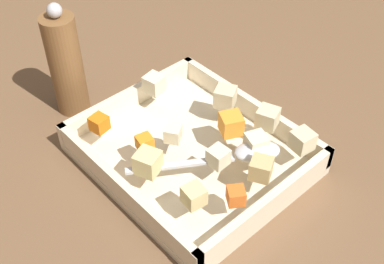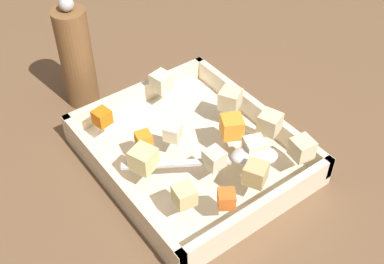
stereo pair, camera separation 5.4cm
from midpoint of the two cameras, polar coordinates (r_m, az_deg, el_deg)
name	(u,v)px [view 1 (the left image)]	position (r m, az deg, el deg)	size (l,w,h in m)	color
ground_plane	(185,155)	(0.79, -2.74, -2.77)	(4.00, 4.00, 0.00)	brown
baking_dish	(192,154)	(0.78, -2.01, -2.58)	(0.32, 0.28, 0.05)	beige
carrot_chunk_far_left	(236,196)	(0.66, 2.71, -7.43)	(0.02, 0.02, 0.02)	orange
carrot_chunk_back_center	(145,143)	(0.73, -7.60, -1.33)	(0.02, 0.02, 0.02)	orange
carrot_chunk_under_handle	(99,123)	(0.77, -12.63, 0.92)	(0.02, 0.02, 0.02)	orange
carrot_chunk_mid_right	(231,124)	(0.75, 2.45, 0.87)	(0.03, 0.03, 0.03)	orange
potato_chunk_corner_ne	(225,97)	(0.80, 1.90, 4.01)	(0.03, 0.03, 0.03)	beige
potato_chunk_center	(154,84)	(0.83, -6.26, 5.49)	(0.03, 0.03, 0.03)	beige
potato_chunk_heap_side	(173,134)	(0.74, -4.30, -0.30)	(0.02, 0.02, 0.02)	beige
potato_chunk_near_spoon	(256,143)	(0.72, 5.26, -1.39)	(0.03, 0.03, 0.03)	beige
potato_chunk_corner_nw	(194,196)	(0.65, -2.18, -7.42)	(0.03, 0.03, 0.03)	#E0CC89
potato_chunk_far_right	(302,141)	(0.74, 10.54, -1.04)	(0.03, 0.03, 0.03)	beige
potato_chunk_corner_se	(148,162)	(0.70, -7.36, -3.56)	(0.03, 0.03, 0.03)	#E0CC89
potato_chunk_rim_edge	(261,168)	(0.69, 5.71, -4.28)	(0.03, 0.03, 0.03)	tan
potato_chunk_near_left	(268,118)	(0.76, 6.69, 1.57)	(0.03, 0.03, 0.03)	beige
parsnip_chunk_corner_sw	(218,157)	(0.70, 0.82, -2.95)	(0.03, 0.03, 0.03)	beige
serving_spoon	(248,153)	(0.71, 4.29, -2.49)	(0.14, 0.20, 0.02)	silver
pepper_mill	(66,64)	(0.86, -16.12, 7.44)	(0.06, 0.06, 0.20)	brown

